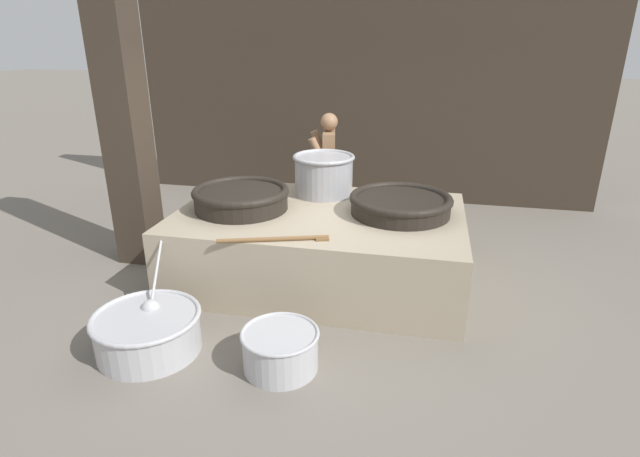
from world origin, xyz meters
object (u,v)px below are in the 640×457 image
Objects in this scene: giant_wok_far at (400,204)px; giant_wok_near at (241,197)px; cook at (328,169)px; stock_pot at (324,174)px; prep_bowl_vegetables at (148,330)px; prep_bowl_meat at (280,348)px.

giant_wok_near is at bearing -173.24° from giant_wok_far.
cook is (0.65, 1.48, -0.03)m from giant_wok_near.
stock_pot reaches higher than giant_wok_near.
cook is (-1.03, 1.28, -0.02)m from giant_wok_far.
giant_wok_far is at bearing 6.76° from giant_wok_near.
giant_wok_near is 1.45× the size of stock_pot.
cook is 1.38× the size of prep_bowl_vegetables.
cook is at bearing 97.59° from stock_pot.
stock_pot reaches higher than giant_wok_far.
prep_bowl_meat is (0.88, -1.58, -0.71)m from giant_wok_near.
cook reaches higher than prep_bowl_vegetables.
prep_bowl_vegetables is (-0.28, -1.58, -0.70)m from giant_wok_near.
prep_bowl_meat is (1.16, 0.00, -0.01)m from prep_bowl_vegetables.
stock_pot is at bearing 42.95° from giant_wok_near.
cook is 3.27m from prep_bowl_vegetables.
stock_pot is at bearing 65.52° from prep_bowl_vegetables.
prep_bowl_vegetables is at bearing 62.88° from cook.
prep_bowl_meat is (-0.80, -1.77, -0.70)m from giant_wok_far.
giant_wok_near is 0.89× the size of prep_bowl_vegetables.
stock_pot is 2.43m from prep_bowl_meat.
prep_bowl_vegetables is (-0.94, -3.06, -0.67)m from cook.
giant_wok_near reaches higher than prep_bowl_meat.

